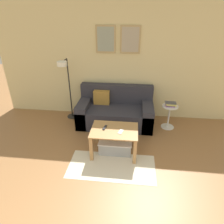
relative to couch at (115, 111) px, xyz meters
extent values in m
cube|color=beige|center=(0.01, 0.45, 0.99)|extent=(5.60, 0.06, 2.55)
cube|color=tan|center=(-0.26, 0.40, 1.52)|extent=(0.43, 0.02, 0.57)
cube|color=#939E8E|center=(-0.26, 0.39, 1.52)|extent=(0.36, 0.01, 0.50)
cube|color=tan|center=(0.27, 0.40, 1.52)|extent=(0.43, 0.02, 0.57)
cube|color=#ADA38E|center=(0.27, 0.39, 1.52)|extent=(0.36, 0.01, 0.50)
cube|color=beige|center=(0.09, -1.48, -0.28)|extent=(1.47, 0.71, 0.01)
cube|color=#2D2D38|center=(0.01, -0.05, -0.08)|extent=(1.67, 0.86, 0.41)
cube|color=#2D2D38|center=(0.01, 0.28, 0.34)|extent=(1.67, 0.20, 0.42)
cube|color=#2D2D38|center=(-0.71, -0.05, -0.02)|extent=(0.24, 0.86, 0.53)
cube|color=#2D2D38|center=(0.72, -0.05, -0.02)|extent=(0.24, 0.86, 0.53)
cube|color=#A87A33|center=(-0.33, 0.11, 0.29)|extent=(0.36, 0.14, 0.32)
cube|color=#AD7F4C|center=(0.09, -1.10, 0.20)|extent=(0.83, 0.59, 0.02)
cube|color=#AD7F4C|center=(-0.29, -1.35, -0.05)|extent=(0.06, 0.06, 0.48)
cube|color=#AD7F4C|center=(0.47, -1.35, -0.05)|extent=(0.06, 0.06, 0.48)
cube|color=#AD7F4C|center=(-0.29, -0.84, -0.05)|extent=(0.06, 0.06, 0.48)
cube|color=#AD7F4C|center=(0.47, -0.84, -0.05)|extent=(0.06, 0.06, 0.48)
cube|color=#9EA3A8|center=(0.11, -1.05, -0.18)|extent=(0.59, 0.34, 0.22)
cube|color=silver|center=(0.11, -1.05, -0.06)|extent=(0.61, 0.37, 0.02)
cylinder|color=black|center=(-1.08, 0.15, -0.28)|extent=(0.26, 0.26, 0.02)
cylinder|color=black|center=(-1.08, 0.15, 0.44)|extent=(0.03, 0.03, 1.41)
cylinder|color=black|center=(-1.08, 0.00, 1.14)|extent=(0.02, 0.31, 0.02)
cylinder|color=white|center=(-1.08, -0.16, 1.11)|extent=(0.20, 0.20, 0.09)
cylinder|color=white|center=(1.20, -0.08, -0.28)|extent=(0.29, 0.29, 0.01)
cylinder|color=white|center=(1.20, -0.08, -0.02)|extent=(0.04, 0.04, 0.50)
cylinder|color=white|center=(1.20, -0.08, 0.23)|extent=(0.34, 0.34, 0.02)
cube|color=#8C4C93|center=(1.19, -0.07, 0.25)|extent=(0.19, 0.16, 0.02)
cube|color=#4C4C51|center=(1.20, -0.07, 0.27)|extent=(0.18, 0.18, 0.02)
cube|color=#D8C666|center=(1.21, -0.08, 0.29)|extent=(0.22, 0.18, 0.02)
cube|color=#4C4C51|center=(1.20, -0.06, 0.31)|extent=(0.24, 0.14, 0.02)
cube|color=#232328|center=(-0.09, -1.06, 0.22)|extent=(0.07, 0.15, 0.02)
cube|color=silver|center=(0.21, -1.15, 0.22)|extent=(0.10, 0.15, 0.01)
camera|label=1|loc=(0.38, -4.05, 2.13)|focal=32.00mm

